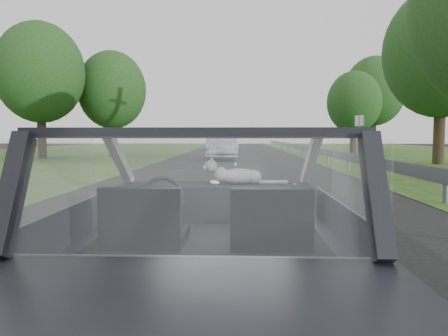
# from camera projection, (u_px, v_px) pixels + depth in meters

# --- Properties ---
(ground) EXTENTS (140.00, 140.00, 0.00)m
(ground) POSITION_uv_depth(u_px,v_px,m) (210.00, 333.00, 3.12)
(ground) COLOR black
(ground) RESTS_ON ground
(subject_car) EXTENTS (1.80, 4.00, 1.45)m
(subject_car) POSITION_uv_depth(u_px,v_px,m) (210.00, 233.00, 3.06)
(subject_car) COLOR black
(subject_car) RESTS_ON ground
(dashboard) EXTENTS (1.58, 0.45, 0.30)m
(dashboard) POSITION_uv_depth(u_px,v_px,m) (215.00, 202.00, 3.68)
(dashboard) COLOR black
(dashboard) RESTS_ON subject_car
(driver_seat) EXTENTS (0.50, 0.72, 0.42)m
(driver_seat) POSITION_uv_depth(u_px,v_px,m) (144.00, 218.00, 2.78)
(driver_seat) COLOR black
(driver_seat) RESTS_ON subject_car
(passenger_seat) EXTENTS (0.50, 0.72, 0.42)m
(passenger_seat) POSITION_uv_depth(u_px,v_px,m) (270.00, 219.00, 2.75)
(passenger_seat) COLOR black
(passenger_seat) RESTS_ON subject_car
(steering_wheel) EXTENTS (0.36, 0.36, 0.04)m
(steering_wheel) POSITION_uv_depth(u_px,v_px,m) (162.00, 198.00, 3.39)
(steering_wheel) COLOR black
(steering_wheel) RESTS_ON dashboard
(cat) EXTENTS (0.52, 0.22, 0.23)m
(cat) POSITION_uv_depth(u_px,v_px,m) (238.00, 175.00, 3.65)
(cat) COLOR gray
(cat) RESTS_ON dashboard
(guardrail) EXTENTS (0.05, 90.00, 0.32)m
(guardrail) POSITION_uv_depth(u_px,v_px,m) (378.00, 163.00, 12.88)
(guardrail) COLOR slate
(guardrail) RESTS_ON ground
(other_car) EXTENTS (2.24, 5.00, 1.61)m
(other_car) POSITION_uv_depth(u_px,v_px,m) (221.00, 146.00, 24.95)
(other_car) COLOR #B1B6BE
(other_car) RESTS_ON ground
(highway_sign) EXTENTS (0.29, 0.95, 2.38)m
(highway_sign) POSITION_uv_depth(u_px,v_px,m) (359.00, 140.00, 20.85)
(highway_sign) COLOR #0D4C18
(highway_sign) RESTS_ON ground
(tree_1) EXTENTS (5.66, 5.66, 8.26)m
(tree_1) POSITION_uv_depth(u_px,v_px,m) (441.00, 78.00, 20.83)
(tree_1) COLOR #1D4515
(tree_1) RESTS_ON ground
(tree_2) EXTENTS (3.98, 3.98, 5.73)m
(tree_2) POSITION_uv_depth(u_px,v_px,m) (354.00, 114.00, 30.70)
(tree_2) COLOR #1D4515
(tree_2) RESTS_ON ground
(tree_3) EXTENTS (6.46, 6.46, 8.32)m
(tree_3) POSITION_uv_depth(u_px,v_px,m) (374.00, 105.00, 39.73)
(tree_3) COLOR #1D4515
(tree_3) RESTS_ON ground
(tree_5) EXTENTS (5.42, 5.42, 7.88)m
(tree_5) POSITION_uv_depth(u_px,v_px,m) (41.00, 93.00, 25.98)
(tree_5) COLOR #1D4515
(tree_5) RESTS_ON ground
(tree_6) EXTENTS (5.82, 5.82, 6.74)m
(tree_6) POSITION_uv_depth(u_px,v_px,m) (112.00, 105.00, 28.82)
(tree_6) COLOR #1D4515
(tree_6) RESTS_ON ground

